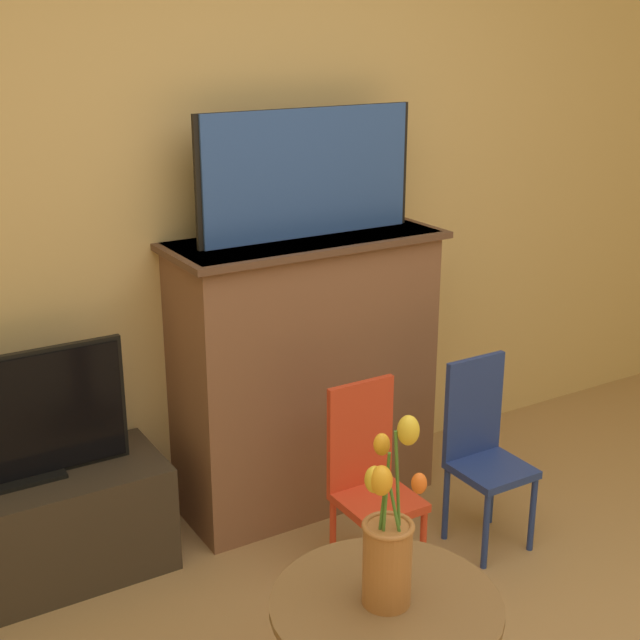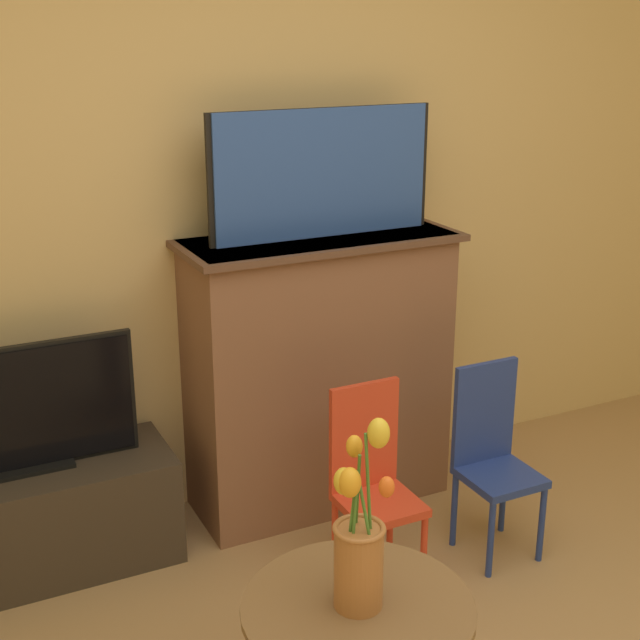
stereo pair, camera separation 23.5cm
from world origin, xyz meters
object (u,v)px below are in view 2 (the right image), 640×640
Objects in this scene: chair_blue at (492,451)px; chair_red at (372,477)px; tv_monitor at (23,411)px; painting at (323,173)px; vase_tulips at (359,546)px.

chair_red is at bearing 177.02° from chair_blue.
tv_monitor reaches higher than chair_blue.
painting reaches higher than vase_tulips.
painting reaches higher than chair_red.
chair_red is at bearing -28.35° from tv_monitor.
vase_tulips is at bearing -112.93° from painting.
painting is 1.25× the size of chair_red.
vase_tulips is (-0.97, -0.75, 0.31)m from chair_blue.
painting is at bearing 0.94° from tv_monitor.
painting is 1.80× the size of vase_tulips.
tv_monitor is 1.69m from chair_blue.
chair_red is 0.96m from vase_tulips.
chair_blue is at bearing 37.44° from vase_tulips.
tv_monitor is 1.47m from vase_tulips.
painting is 1.14m from chair_red.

